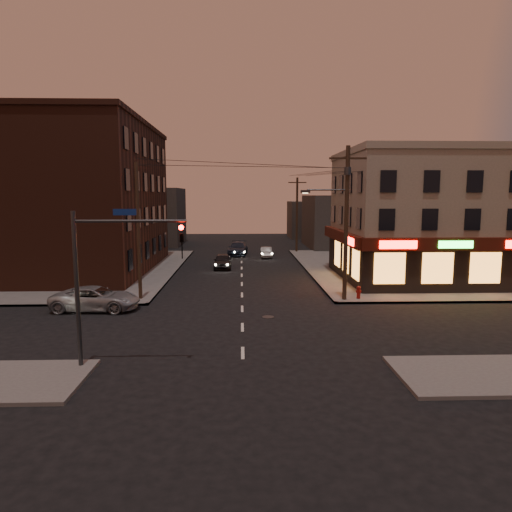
{
  "coord_description": "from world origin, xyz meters",
  "views": [
    {
      "loc": [
        -0.06,
        -23.65,
        7.0
      ],
      "look_at": [
        0.89,
        4.87,
        3.2
      ],
      "focal_mm": 32.0,
      "sensor_mm": 36.0,
      "label": 1
    }
  ],
  "objects_px": {
    "suv_cross": "(96,298)",
    "fire_hydrant": "(359,292)",
    "sedan_mid": "(266,252)",
    "sedan_far": "(238,249)",
    "sedan_near": "(223,261)"
  },
  "relations": [
    {
      "from": "sedan_mid",
      "to": "sedan_near",
      "type": "bearing_deg",
      "value": -121.2
    },
    {
      "from": "sedan_near",
      "to": "suv_cross",
      "type": "bearing_deg",
      "value": -114.65
    },
    {
      "from": "sedan_near",
      "to": "fire_hydrant",
      "type": "distance_m",
      "value": 17.01
    },
    {
      "from": "sedan_near",
      "to": "fire_hydrant",
      "type": "relative_size",
      "value": 4.85
    },
    {
      "from": "sedan_far",
      "to": "fire_hydrant",
      "type": "relative_size",
      "value": 6.13
    },
    {
      "from": "suv_cross",
      "to": "fire_hydrant",
      "type": "distance_m",
      "value": 16.89
    },
    {
      "from": "sedan_mid",
      "to": "fire_hydrant",
      "type": "relative_size",
      "value": 4.17
    },
    {
      "from": "sedan_mid",
      "to": "sedan_far",
      "type": "bearing_deg",
      "value": 144.32
    },
    {
      "from": "suv_cross",
      "to": "fire_hydrant",
      "type": "bearing_deg",
      "value": -80.28
    },
    {
      "from": "suv_cross",
      "to": "fire_hydrant",
      "type": "relative_size",
      "value": 6.16
    },
    {
      "from": "sedan_mid",
      "to": "fire_hydrant",
      "type": "height_order",
      "value": "sedan_mid"
    },
    {
      "from": "suv_cross",
      "to": "sedan_far",
      "type": "bearing_deg",
      "value": -15.29
    },
    {
      "from": "sedan_near",
      "to": "sedan_far",
      "type": "distance_m",
      "value": 10.06
    },
    {
      "from": "suv_cross",
      "to": "sedan_mid",
      "type": "bearing_deg",
      "value": -23.57
    },
    {
      "from": "sedan_mid",
      "to": "sedan_far",
      "type": "distance_m",
      "value": 4.0
    }
  ]
}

